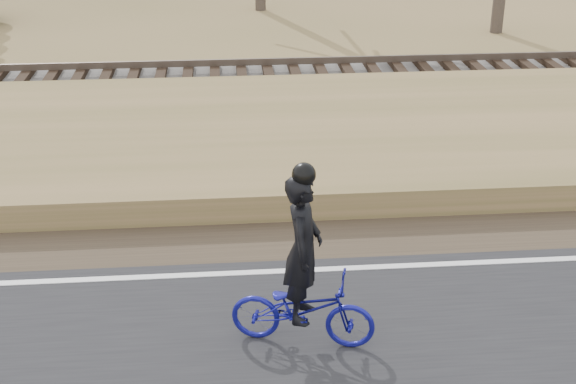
{
  "coord_description": "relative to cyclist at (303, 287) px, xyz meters",
  "views": [
    {
      "loc": [
        4.93,
        -9.19,
        5.5
      ],
      "look_at": [
        5.77,
        0.5,
        1.1
      ],
      "focal_mm": 50.0,
      "sensor_mm": 36.0,
      "label": 1
    }
  ],
  "objects": [
    {
      "name": "cyclist",
      "position": [
        0.0,
        0.0,
        0.0
      ],
      "size": [
        1.76,
        0.98,
        2.25
      ],
      "rotation": [
        0.0,
        0.0,
        1.32
      ],
      "color": "navy",
      "rests_on": "road"
    }
  ]
}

